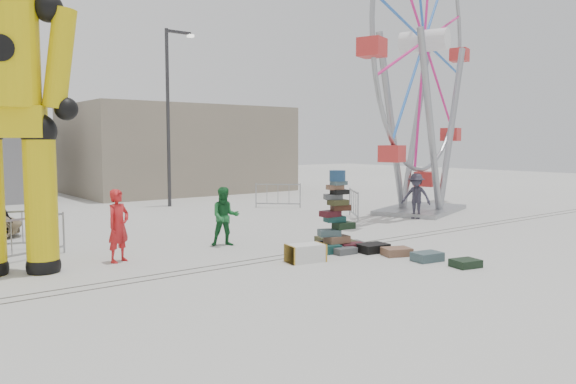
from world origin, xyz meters
TOP-DOWN VIEW (x-y plane):
  - ground at (0.00, 0.00)m, footprint 90.00×90.00m
  - track_line_near at (0.00, 0.60)m, footprint 40.00×0.04m
  - track_line_far at (0.00, 1.00)m, footprint 40.00×0.04m
  - building_right at (7.00, 20.00)m, footprint 12.00×8.00m
  - lamp_post_right at (3.09, 13.00)m, footprint 1.41×0.25m
  - suitcase_tower at (1.84, 0.54)m, footprint 1.65×1.38m
  - crash_test_dummy at (-5.60, 3.00)m, footprint 2.87×1.65m
  - ferris_wheel at (10.50, 4.64)m, footprint 10.22×4.01m
  - steamer_trunk at (0.32, 0.00)m, footprint 1.01×0.71m
  - row_case_0 at (2.51, 1.52)m, footprint 0.88×0.72m
  - row_case_1 at (2.44, 0.60)m, footprint 0.85×0.70m
  - row_case_2 at (2.52, -0.18)m, footprint 0.86×0.66m
  - row_case_3 at (2.67, -0.89)m, footprint 0.85×0.75m
  - row_case_4 at (2.75, -1.81)m, footprint 0.79×0.61m
  - row_case_5 at (2.92, -2.79)m, footprint 0.72×0.64m
  - barricade_dummy_b at (-5.29, 6.14)m, footprint 1.96×0.61m
  - barricade_dummy_c at (-4.98, 4.45)m, footprint 1.89×0.84m
  - barricade_wheel_front at (6.83, 4.94)m, footprint 1.24×1.69m
  - barricade_wheel_back at (6.62, 9.54)m, footprint 1.50×1.47m
  - pedestrian_red at (-3.32, 2.81)m, footprint 0.78×0.67m
  - pedestrian_green at (-0.12, 3.06)m, footprint 1.01×0.92m
  - pedestrian_grey at (8.62, 3.36)m, footprint 1.03×1.29m

SIDE VIEW (x-z plane):
  - ground at x=0.00m, z-range 0.00..0.00m
  - track_line_near at x=0.00m, z-range 0.00..0.01m
  - track_line_far at x=0.00m, z-range 0.00..0.01m
  - row_case_1 at x=2.44m, z-range 0.00..0.18m
  - row_case_5 at x=2.92m, z-range 0.00..0.19m
  - row_case_0 at x=2.51m, z-range 0.00..0.20m
  - row_case_3 at x=2.67m, z-range 0.00..0.21m
  - row_case_4 at x=2.75m, z-range 0.00..0.23m
  - row_case_2 at x=2.52m, z-range 0.00..0.23m
  - steamer_trunk at x=0.32m, z-range 0.00..0.43m
  - barricade_dummy_b at x=-5.29m, z-range 0.00..1.10m
  - barricade_dummy_c at x=-4.98m, z-range 0.00..1.10m
  - barricade_wheel_front at x=6.83m, z-range 0.00..1.10m
  - barricade_wheel_back at x=6.62m, z-range 0.00..1.10m
  - suitcase_tower at x=1.84m, z-range -0.48..1.71m
  - pedestrian_green at x=-0.12m, z-range 0.00..1.68m
  - pedestrian_grey at x=8.62m, z-range 0.00..1.75m
  - pedestrian_red at x=-3.32m, z-range 0.00..1.80m
  - building_right at x=7.00m, z-range 0.00..5.00m
  - crash_test_dummy at x=-5.60m, z-range 0.20..7.61m
  - lamp_post_right at x=3.09m, z-range 0.48..8.48m
  - ferris_wheel at x=10.50m, z-range -0.10..12.45m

